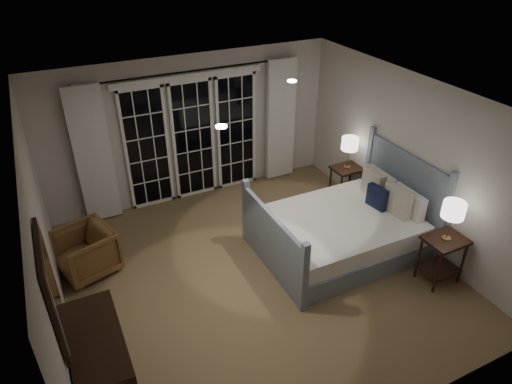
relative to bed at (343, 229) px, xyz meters
name	(u,v)px	position (x,y,z in m)	size (l,w,h in m)	color
floor	(257,274)	(-1.41, 0.02, -0.34)	(5.00, 5.00, 0.00)	brown
ceiling	(257,104)	(-1.41, 0.02, 2.16)	(5.00, 5.00, 0.00)	silver
wall_left	(46,253)	(-3.91, 0.02, 0.91)	(0.02, 5.00, 2.50)	beige
wall_right	(409,159)	(1.09, 0.02, 0.91)	(0.02, 5.00, 2.50)	beige
wall_back	(192,129)	(-1.41, 2.52, 0.91)	(5.00, 0.02, 2.50)	beige
wall_front	(387,338)	(-1.41, -2.48, 0.91)	(5.00, 0.02, 2.50)	beige
french_doors	(193,138)	(-1.41, 2.48, 0.75)	(2.50, 0.04, 2.20)	black
curtain_rod	(189,71)	(-1.41, 2.42, 1.91)	(0.03, 0.03, 3.50)	black
curtain_left	(93,156)	(-3.06, 2.40, 0.81)	(0.55, 0.10, 2.25)	silver
curtain_right	(281,120)	(0.24, 2.40, 0.81)	(0.55, 0.10, 2.25)	silver
downlight_a	(292,81)	(-0.61, 0.62, 2.15)	(0.12, 0.12, 0.01)	white
downlight_b	(221,127)	(-2.01, -0.38, 2.15)	(0.12, 0.12, 0.01)	white
bed	(343,229)	(0.00, 0.00, 0.00)	(2.32, 1.67, 1.36)	gray
nightstand_left	(442,253)	(0.77, -1.17, 0.12)	(0.54, 0.43, 0.69)	black
nightstand_right	(346,179)	(0.85, 1.12, 0.09)	(0.50, 0.40, 0.65)	black
lamp_left	(454,210)	(0.77, -1.17, 0.80)	(0.29, 0.29, 0.56)	#B27D47
lamp_right	(350,144)	(0.85, 1.12, 0.75)	(0.28, 0.28, 0.55)	#B27D47
armchair	(86,252)	(-3.51, 1.12, 0.00)	(0.72, 0.74, 0.68)	brown
dresser	(102,367)	(-3.64, -0.99, 0.09)	(0.52, 1.21, 0.86)	black
mirror	(52,291)	(-3.88, -0.99, 1.21)	(0.05, 0.85, 1.00)	black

